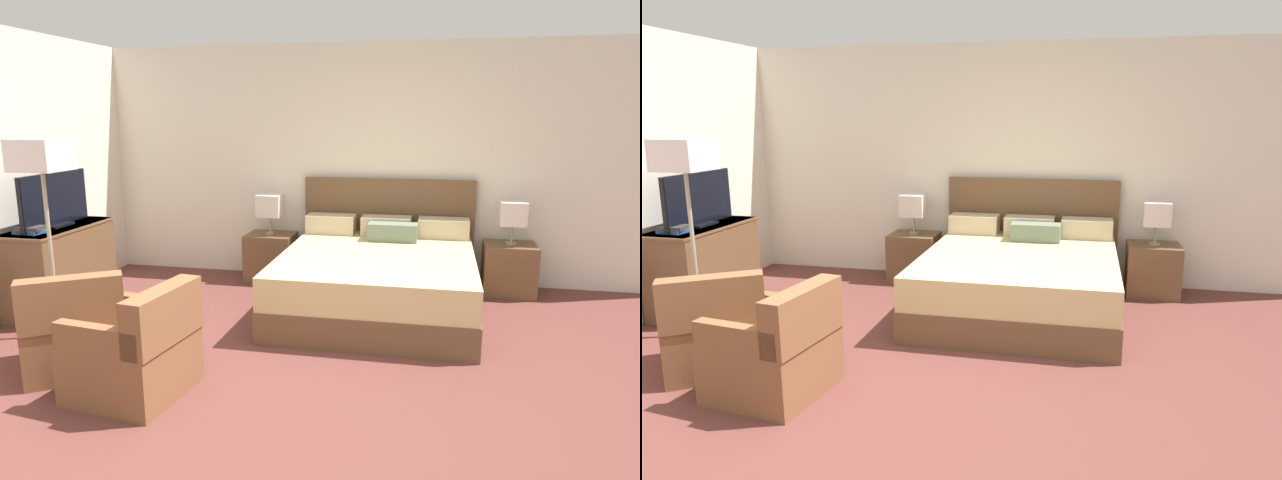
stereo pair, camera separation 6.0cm
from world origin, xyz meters
TOP-DOWN VIEW (x-y plane):
  - ground_plane at (0.00, 0.00)m, footprint 9.76×9.76m
  - wall_back at (0.00, 3.28)m, footprint 6.92×0.06m
  - wall_left at (-2.89, 1.33)m, footprint 0.06×5.05m
  - bed at (0.38, 2.22)m, footprint 1.86×2.12m
  - nightstand_left at (-0.91, 2.97)m, footprint 0.53×0.45m
  - nightstand_right at (1.67, 2.97)m, footprint 0.53×0.45m
  - table_lamp_left at (-0.91, 2.97)m, footprint 0.26×0.26m
  - table_lamp_right at (1.67, 2.97)m, footprint 0.26×0.26m
  - dresser at (-2.58, 1.60)m, footprint 0.51×1.13m
  - tv at (-2.58, 1.61)m, footprint 0.18×0.92m
  - book_red_cover at (-2.60, 1.25)m, footprint 0.24×0.17m
  - book_blue_cover at (-2.58, 1.25)m, footprint 0.23×0.20m
  - armchair_by_window at (-1.64, 0.44)m, footprint 0.95×0.95m
  - armchair_companion at (-1.00, 0.17)m, footprint 0.78×0.77m
  - floor_lamp at (-2.18, 0.96)m, footprint 0.38×0.38m

SIDE VIEW (x-z plane):
  - ground_plane at x=0.00m, z-range 0.00..0.00m
  - nightstand_left at x=-0.91m, z-range 0.00..0.53m
  - nightstand_right at x=1.67m, z-range 0.00..0.53m
  - armchair_by_window at x=-1.64m, z-range -0.10..0.66m
  - armchair_companion at x=-1.00m, z-range -0.10..0.66m
  - bed at x=0.38m, z-range -0.26..0.89m
  - dresser at x=-2.58m, z-range 0.01..0.83m
  - book_red_cover at x=-2.60m, z-range 0.81..0.84m
  - table_lamp_left at x=-0.91m, z-range 0.63..1.07m
  - table_lamp_right at x=1.67m, z-range 0.63..1.07m
  - book_blue_cover at x=-2.58m, z-range 0.84..0.88m
  - tv at x=-2.58m, z-range 0.80..1.31m
  - wall_back at x=0.00m, z-range 0.00..2.60m
  - wall_left at x=-2.89m, z-range 0.00..2.60m
  - floor_lamp at x=-2.18m, z-range 0.60..2.25m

